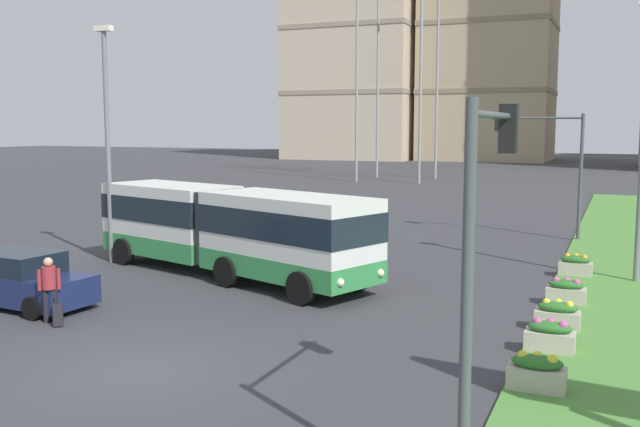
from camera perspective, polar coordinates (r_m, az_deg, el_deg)
ground_plane at (r=16.00m, az=-14.31°, el=-12.06°), size 260.00×260.00×0.00m
articulated_bus at (r=24.72m, az=-7.25°, el=-1.21°), size 11.93×6.16×3.00m
car_silver_hatch at (r=37.18m, az=-1.45°, el=0.20°), size 4.59×2.45×1.58m
car_navy_sedan at (r=22.35m, az=-22.82°, el=-4.94°), size 4.53×2.30×1.58m
pedestrian_crossing at (r=20.18m, az=-20.81°, el=-5.36°), size 0.47×0.41×1.74m
rolling_suitcase at (r=19.89m, az=-20.18°, el=-7.55°), size 0.42×0.43×0.97m
flower_planter_0 at (r=14.80m, az=16.92°, el=-12.00°), size 1.10×0.56×0.74m
flower_planter_1 at (r=17.28m, az=17.88°, el=-9.27°), size 1.10×0.56×0.74m
flower_planter_2 at (r=19.19m, az=18.44°, el=-7.66°), size 1.10×0.56×0.74m
flower_planter_3 at (r=21.93m, az=19.05°, el=-5.87°), size 1.10×0.56×0.74m
flower_planter_4 at (r=26.06m, az=19.73°, el=-3.89°), size 1.10×0.56×0.74m
traffic_light_far_right at (r=34.11m, az=17.86°, el=4.67°), size 4.08×0.28×5.72m
traffic_light_near_right at (r=10.33m, az=13.04°, el=-0.71°), size 0.28×3.43×5.53m
streetlight_left at (r=27.92m, az=-16.62°, el=6.07°), size 0.70×0.28×8.81m
apartment_tower_west at (r=114.36m, az=2.89°, el=14.26°), size 19.82×15.06×39.10m
transmission_pylon at (r=69.22m, az=6.32°, el=16.49°), size 9.00×6.24×30.35m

